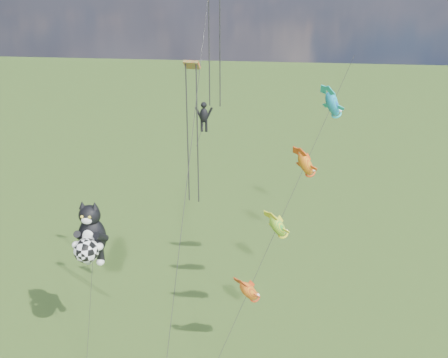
# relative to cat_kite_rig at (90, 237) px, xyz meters

# --- Properties ---
(cat_kite_rig) EXTENTS (2.13, 3.96, 11.48)m
(cat_kite_rig) POSITION_rel_cat_kite_rig_xyz_m (0.00, 0.00, 0.00)
(cat_kite_rig) COLOR brown
(cat_kite_rig) RESTS_ON ground
(fish_windsock_rig) EXTENTS (9.24, 13.15, 19.91)m
(fish_windsock_rig) POSITION_rel_cat_kite_rig_xyz_m (13.08, 3.78, 2.15)
(fish_windsock_rig) COLOR brown
(fish_windsock_rig) RESTS_ON ground
(parafoil_rig) EXTENTS (1.91, 17.52, 27.06)m
(parafoil_rig) POSITION_rel_cat_kite_rig_xyz_m (7.54, 0.92, 8.73)
(parafoil_rig) COLOR brown
(parafoil_rig) RESTS_ON ground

